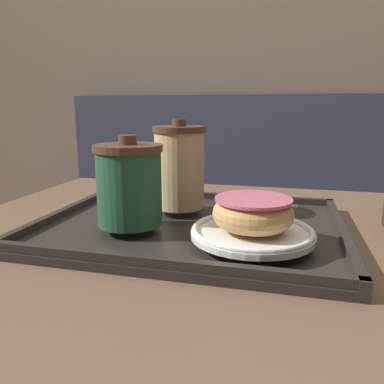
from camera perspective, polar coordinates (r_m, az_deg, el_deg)
name	(u,v)px	position (r m, az deg, el deg)	size (l,w,h in m)	color
wall_behind	(266,45)	(1.68, 11.21, 21.10)	(8.00, 0.05, 2.40)	#7A6656
booth_bench	(231,266)	(1.57, 5.98, -11.13)	(1.47, 0.44, 1.00)	#33384C
cafe_table	(212,332)	(0.68, 3.14, -20.53)	(0.92, 0.75, 0.76)	brown
serving_tray	(192,226)	(0.61, 0.00, -5.24)	(0.46, 0.36, 0.02)	#282321
coffee_cup_front	(129,184)	(0.56, -9.54, 1.20)	(0.10, 0.10, 0.13)	#235638
coffee_cup_rear	(179,167)	(0.64, -1.92, 3.88)	(0.09, 0.09, 0.15)	#E0B784
plate_with_chocolate_donut	(252,232)	(0.51, 9.16, -6.05)	(0.17, 0.17, 0.01)	white
donut_chocolate_glazed	(253,212)	(0.50, 9.27, -3.09)	(0.11, 0.11, 0.04)	tan
spoon	(237,202)	(0.67, 6.87, -1.59)	(0.14, 0.02, 0.01)	silver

